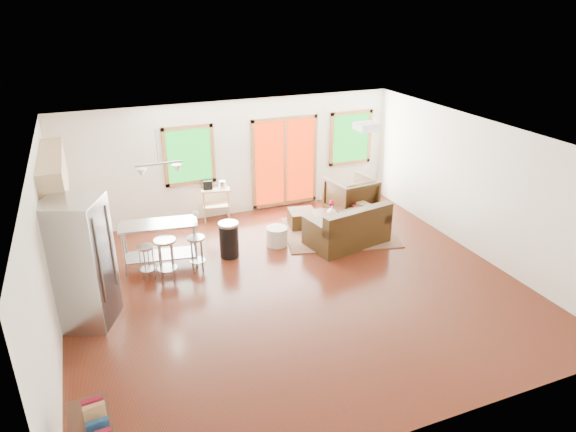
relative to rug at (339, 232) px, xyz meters
name	(u,v)px	position (x,y,z in m)	size (l,w,h in m)	color
floor	(294,286)	(-1.71, -1.64, -0.02)	(7.50, 7.00, 0.02)	#37120A
ceiling	(295,139)	(-1.71, -1.64, 2.60)	(7.50, 7.00, 0.02)	white
back_wall	(234,159)	(-1.71, 1.87, 1.29)	(7.50, 0.02, 2.60)	white
left_wall	(45,258)	(-5.47, -1.64, 1.29)	(0.02, 7.00, 2.60)	white
right_wall	(478,187)	(2.05, -1.64, 1.29)	(0.02, 7.00, 2.60)	white
front_wall	(423,340)	(-1.71, -5.15, 1.29)	(7.50, 0.02, 2.60)	white
window_left	(189,156)	(-2.71, 1.82, 1.49)	(1.10, 0.05, 1.30)	#105C16
french_doors	(285,162)	(-0.51, 1.82, 1.09)	(1.60, 0.05, 2.10)	#BE2204
window_right	(351,138)	(1.19, 1.82, 1.49)	(1.10, 0.05, 1.30)	#105C16
rug	(339,232)	(0.00, 0.00, 0.00)	(2.29, 1.76, 0.02)	#4F603B
loveseat	(348,229)	(-0.08, -0.53, 0.32)	(1.72, 1.17, 0.85)	black
coffee_table	(333,215)	(-0.02, 0.25, 0.31)	(1.01, 0.71, 0.37)	#371C11
armchair	(351,195)	(0.68, 0.79, 0.48)	(0.95, 0.89, 0.98)	black
ottoman	(302,219)	(-0.60, 0.59, 0.17)	(0.55, 0.55, 0.37)	black
pouf	(277,236)	(-1.43, -0.04, 0.18)	(0.43, 0.43, 0.38)	beige
vase	(332,210)	(-0.16, 0.07, 0.51)	(0.23, 0.24, 0.33)	silver
book	(357,202)	(0.50, 0.18, 0.55)	(0.24, 0.03, 0.32)	maroon
cabinets	(70,231)	(-5.20, 0.06, 0.92)	(0.64, 2.24, 2.30)	tan
refrigerator	(80,263)	(-5.05, -1.41, 1.00)	(1.05, 1.04, 2.01)	#B7BABC
island	(159,237)	(-3.73, -0.07, 0.59)	(1.45, 0.75, 0.88)	#B7BABC
cup	(196,213)	(-3.05, -0.16, 0.99)	(0.11, 0.09, 0.11)	white
bar_stool_a	(146,255)	(-4.03, -0.44, 0.47)	(0.40, 0.40, 0.65)	#B7BABC
bar_stool_b	(166,250)	(-3.71, -0.63, 0.59)	(0.46, 0.46, 0.80)	#B7BABC
bar_stool_c	(196,246)	(-3.15, -0.48, 0.49)	(0.35, 0.35, 0.68)	#B7BABC
trash_can	(229,239)	(-2.45, -0.15, 0.34)	(0.40, 0.40, 0.70)	black
kitchen_cart	(215,193)	(-2.25, 1.65, 0.63)	(0.68, 0.51, 0.94)	tan
ceiling_flush	(366,127)	(-0.11, -1.04, 2.52)	(0.35, 0.35, 0.12)	white
pendant_light	(159,169)	(-3.61, -0.14, 1.89)	(0.80, 0.18, 0.79)	gray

